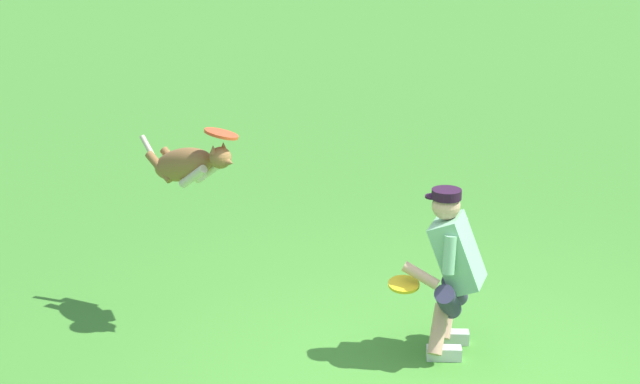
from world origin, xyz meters
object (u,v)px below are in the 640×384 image
object	(u,v)px
person	(452,267)
dog	(188,165)
frisbee_held	(404,284)
frisbee_flying	(221,134)

from	to	relation	value
person	dog	xyz separation A→B (m)	(2.06, -0.65, 0.57)
dog	frisbee_held	bearing A→B (deg)	12.89
person	frisbee_held	xyz separation A→B (m)	(0.36, 0.14, -0.09)
person	dog	bearing A→B (deg)	-0.49
person	frisbee_flying	world-z (taller)	frisbee_flying
frisbee_held	dog	bearing A→B (deg)	-24.95
dog	frisbee_held	world-z (taller)	dog
dog	frisbee_flying	distance (m)	0.47
person	frisbee_flying	distance (m)	2.02
frisbee_held	frisbee_flying	bearing A→B (deg)	-23.41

